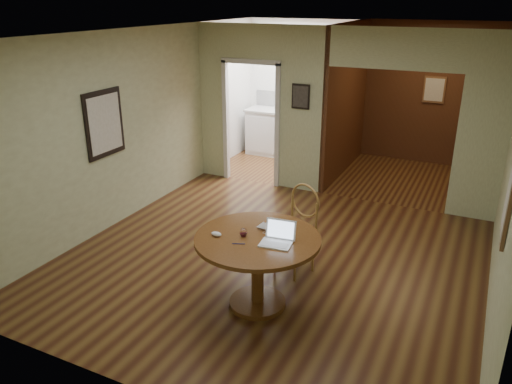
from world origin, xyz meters
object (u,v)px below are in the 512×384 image
at_px(chair, 298,224).
at_px(closed_laptop, 272,231).
at_px(open_laptop, 278,237).
at_px(dining_table, 258,255).

height_order(chair, closed_laptop, chair).
bearing_deg(open_laptop, dining_table, 169.78).
relative_size(dining_table, closed_laptop, 3.55).
bearing_deg(open_laptop, closed_laptop, 122.32).
bearing_deg(closed_laptop, dining_table, -113.26).
height_order(open_laptop, closed_laptop, open_laptop).
bearing_deg(closed_laptop, open_laptop, -45.41).
bearing_deg(open_laptop, chair, 91.02).
xyz_separation_m(open_laptop, closed_laptop, (-0.14, 0.18, -0.05)).
xyz_separation_m(chair, closed_laptop, (-0.02, -0.73, 0.22)).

